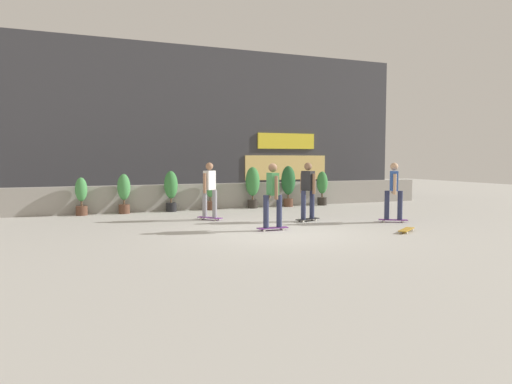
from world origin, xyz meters
name	(u,v)px	position (x,y,z in m)	size (l,w,h in m)	color
ground_plane	(279,233)	(0.00, 0.00, 0.00)	(48.00, 48.00, 0.00)	#B2AFA8
planter_wall	(209,196)	(0.00, 6.00, 0.45)	(18.00, 0.40, 0.90)	gray
building_backdrop	(183,126)	(0.01, 10.00, 3.25)	(20.00, 2.08, 6.50)	#38383D
potted_plant_0	(81,195)	(-4.37, 5.55, 0.65)	(0.37, 0.37, 1.21)	brown
potted_plant_1	(124,192)	(-3.05, 5.55, 0.73)	(0.42, 0.42, 1.31)	brown
potted_plant_2	(171,188)	(-1.49, 5.55, 0.79)	(0.46, 0.46, 1.39)	black
potted_plant_3	(210,192)	(-0.10, 5.55, 0.64)	(0.37, 0.37, 1.20)	brown
potted_plant_4	(253,184)	(1.51, 5.55, 0.88)	(0.52, 0.52, 1.51)	#2D2823
potted_plant_5	(288,183)	(2.96, 5.55, 0.90)	(0.53, 0.53, 1.53)	brown
potted_plant_6	(322,186)	(4.42, 5.55, 0.73)	(0.42, 0.42, 1.31)	#2D2823
skater_far_left	(394,189)	(3.82, 0.51, 0.94)	(0.78, 0.60, 1.70)	#72338C
skater_by_wall_right	(210,188)	(-0.89, 2.95, 0.94)	(0.65, 0.76, 1.70)	#72338C
skater_mid_plaza	(273,193)	(0.00, 0.38, 0.94)	(0.81, 0.56, 1.70)	#72338C
skater_foreground	(308,189)	(1.64, 1.58, 0.94)	(0.82, 0.54, 1.70)	black
skateboard_near_camera	(406,230)	(2.96, -1.10, 0.06)	(0.77, 0.63, 0.08)	#BF8C26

